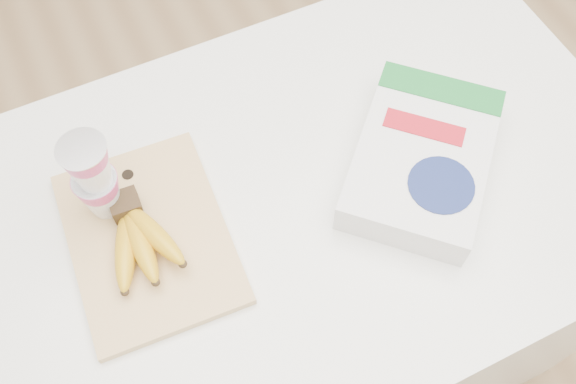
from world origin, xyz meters
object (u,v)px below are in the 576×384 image
Objects in this scene: table at (310,279)px; cutting_board at (149,238)px; bananas at (138,238)px; yogurt_stack at (94,177)px; cereal_box at (422,158)px.

cutting_board reaches higher than table.
bananas reaches higher than table.
table is at bearing -17.39° from yogurt_stack.
yogurt_stack is at bearing 106.04° from bananas.
bananas is at bearing -73.96° from yogurt_stack.
cereal_box is at bearing -5.45° from cutting_board.
yogurt_stack is 0.46× the size of cereal_box.
table is 0.54m from cutting_board.
bananas is at bearing -143.06° from cereal_box.
cereal_box reaches higher than table.
yogurt_stack is at bearing 120.67° from cutting_board.
bananas is 0.49m from cereal_box.
bananas is (-0.02, -0.01, 0.03)m from cutting_board.
table is 3.44× the size of cutting_board.
yogurt_stack reaches higher than table.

